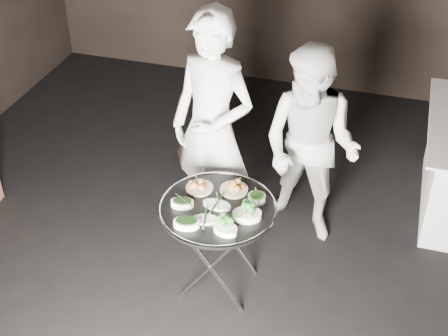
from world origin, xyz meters
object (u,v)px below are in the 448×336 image
(waiter_left, at_px, (213,129))
(waiter_right, at_px, (310,147))
(tray_stand, at_px, (218,244))
(serving_tray, at_px, (218,208))

(waiter_left, relative_size, waiter_right, 1.16)
(tray_stand, distance_m, serving_tray, 0.32)
(tray_stand, relative_size, serving_tray, 0.90)
(tray_stand, distance_m, waiter_right, 1.00)
(serving_tray, height_order, waiter_right, waiter_right)
(waiter_left, distance_m, waiter_right, 0.74)
(serving_tray, xyz_separation_m, waiter_left, (-0.23, 0.63, 0.20))
(waiter_left, bearing_deg, serving_tray, -54.13)
(serving_tray, bearing_deg, tray_stand, 0.00)
(serving_tray, distance_m, waiter_left, 0.70)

